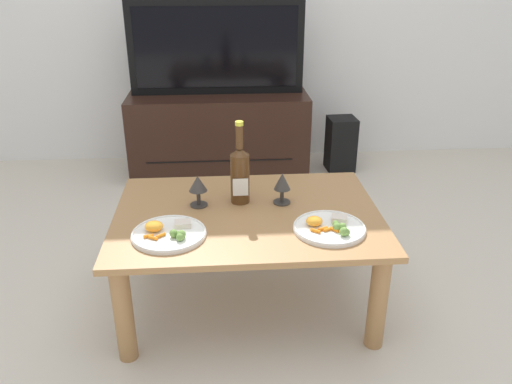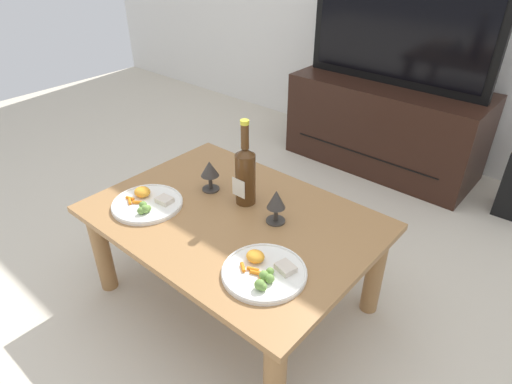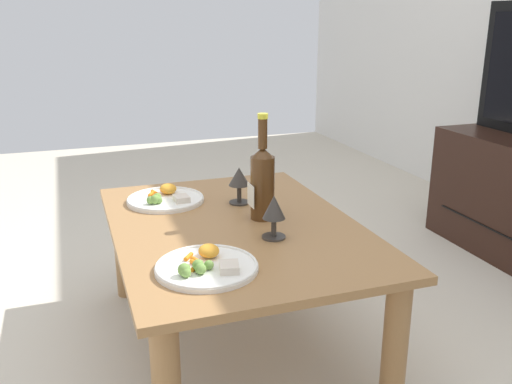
# 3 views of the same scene
# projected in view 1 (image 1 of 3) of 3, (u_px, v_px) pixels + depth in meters

# --- Properties ---
(ground_plane) EXTENTS (6.40, 6.40, 0.00)m
(ground_plane) POSITION_uv_depth(u_px,v_px,m) (248.00, 300.00, 2.22)
(ground_plane) COLOR beige
(dining_table) EXTENTS (1.05, 0.76, 0.42)m
(dining_table) POSITION_uv_depth(u_px,v_px,m) (247.00, 228.00, 2.07)
(dining_table) COLOR #9E7042
(dining_table) RESTS_ON ground_plane
(tv_stand) EXTENTS (1.17, 0.49, 0.54)m
(tv_stand) POSITION_uv_depth(u_px,v_px,m) (219.00, 133.00, 3.46)
(tv_stand) COLOR black
(tv_stand) RESTS_ON ground_plane
(tv_screen) EXTENTS (1.10, 0.05, 0.59)m
(tv_screen) POSITION_uv_depth(u_px,v_px,m) (216.00, 47.00, 3.22)
(tv_screen) COLOR black
(tv_screen) RESTS_ON tv_stand
(floor_speaker) EXTENTS (0.19, 0.19, 0.37)m
(floor_speaker) POSITION_uv_depth(u_px,v_px,m) (341.00, 144.00, 3.51)
(floor_speaker) COLOR black
(floor_speaker) RESTS_ON ground_plane
(wine_bottle) EXTENTS (0.08, 0.08, 0.35)m
(wine_bottle) POSITION_uv_depth(u_px,v_px,m) (240.00, 172.00, 2.08)
(wine_bottle) COLOR #4C2D14
(wine_bottle) RESTS_ON dining_table
(goblet_left) EXTENTS (0.07, 0.07, 0.13)m
(goblet_left) POSITION_uv_depth(u_px,v_px,m) (198.00, 186.00, 2.06)
(goblet_left) COLOR #38332D
(goblet_left) RESTS_ON dining_table
(goblet_right) EXTENTS (0.07, 0.07, 0.13)m
(goblet_right) POSITION_uv_depth(u_px,v_px,m) (282.00, 183.00, 2.08)
(goblet_right) COLOR #38332D
(goblet_right) RESTS_ON dining_table
(dinner_plate_left) EXTENTS (0.27, 0.27, 0.05)m
(dinner_plate_left) POSITION_uv_depth(u_px,v_px,m) (169.00, 233.00, 1.87)
(dinner_plate_left) COLOR white
(dinner_plate_left) RESTS_ON dining_table
(dinner_plate_right) EXTENTS (0.27, 0.27, 0.05)m
(dinner_plate_right) POSITION_uv_depth(u_px,v_px,m) (329.00, 227.00, 1.90)
(dinner_plate_right) COLOR white
(dinner_plate_right) RESTS_ON dining_table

